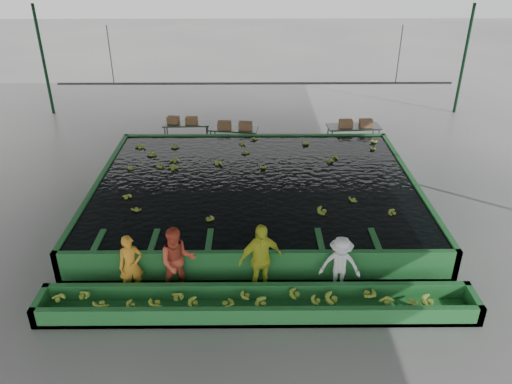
{
  "coord_description": "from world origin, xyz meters",
  "views": [
    {
      "loc": [
        -0.1,
        -12.47,
        7.8
      ],
      "look_at": [
        0.0,
        0.5,
        1.0
      ],
      "focal_mm": 35.0,
      "sensor_mm": 36.0,
      "label": 1
    }
  ],
  "objects_px": {
    "worker_d": "(340,265)",
    "packing_table_right": "(353,137)",
    "worker_b": "(177,261)",
    "box_stack_mid": "(235,129)",
    "box_stack_right": "(356,127)",
    "packing_table_left": "(187,133)",
    "worker_c": "(260,259)",
    "box_stack_left": "(183,123)",
    "worker_a": "(131,265)",
    "flotation_tank": "(256,193)",
    "packing_table_mid": "(234,138)",
    "sorting_trough": "(257,305)"
  },
  "relations": [
    {
      "from": "worker_d",
      "to": "packing_table_right",
      "type": "xyz_separation_m",
      "value": [
        1.95,
        9.02,
        -0.28
      ]
    },
    {
      "from": "worker_b",
      "to": "box_stack_mid",
      "type": "xyz_separation_m",
      "value": [
        1.09,
        8.94,
        -0.03
      ]
    },
    {
      "from": "box_stack_right",
      "to": "packing_table_right",
      "type": "bearing_deg",
      "value": 123.35
    },
    {
      "from": "packing_table_left",
      "to": "worker_c",
      "type": "bearing_deg",
      "value": -73.4
    },
    {
      "from": "box_stack_left",
      "to": "worker_a",
      "type": "bearing_deg",
      "value": -90.26
    },
    {
      "from": "box_stack_mid",
      "to": "packing_table_left",
      "type": "bearing_deg",
      "value": 159.92
    },
    {
      "from": "worker_a",
      "to": "box_stack_mid",
      "type": "relative_size",
      "value": 1.14
    },
    {
      "from": "packing_table_right",
      "to": "packing_table_left",
      "type": "bearing_deg",
      "value": 174.42
    },
    {
      "from": "worker_c",
      "to": "worker_d",
      "type": "height_order",
      "value": "worker_c"
    },
    {
      "from": "worker_b",
      "to": "box_stack_mid",
      "type": "distance_m",
      "value": 9.0
    },
    {
      "from": "flotation_tank",
      "to": "packing_table_left",
      "type": "distance_m",
      "value": 6.06
    },
    {
      "from": "packing_table_mid",
      "to": "sorting_trough",
      "type": "bearing_deg",
      "value": -85.05
    },
    {
      "from": "worker_d",
      "to": "box_stack_left",
      "type": "xyz_separation_m",
      "value": [
        -4.92,
        9.64,
        0.1
      ]
    },
    {
      "from": "packing_table_left",
      "to": "box_stack_left",
      "type": "relative_size",
      "value": 1.53
    },
    {
      "from": "packing_table_right",
      "to": "box_stack_left",
      "type": "xyz_separation_m",
      "value": [
        -6.87,
        0.62,
        0.38
      ]
    },
    {
      "from": "flotation_tank",
      "to": "worker_c",
      "type": "relative_size",
      "value": 5.34
    },
    {
      "from": "box_stack_left",
      "to": "worker_d",
      "type": "bearing_deg",
      "value": -62.96
    },
    {
      "from": "worker_b",
      "to": "packing_table_left",
      "type": "height_order",
      "value": "worker_b"
    },
    {
      "from": "worker_a",
      "to": "sorting_trough",
      "type": "bearing_deg",
      "value": -34.61
    },
    {
      "from": "worker_a",
      "to": "worker_b",
      "type": "height_order",
      "value": "worker_b"
    },
    {
      "from": "packing_table_left",
      "to": "packing_table_mid",
      "type": "xyz_separation_m",
      "value": [
        1.96,
        -0.65,
        0.0
      ]
    },
    {
      "from": "packing_table_right",
      "to": "box_stack_mid",
      "type": "relative_size",
      "value": 1.53
    },
    {
      "from": "worker_d",
      "to": "packing_table_right",
      "type": "bearing_deg",
      "value": 85.28
    },
    {
      "from": "worker_c",
      "to": "box_stack_left",
      "type": "bearing_deg",
      "value": 84.94
    },
    {
      "from": "flotation_tank",
      "to": "worker_a",
      "type": "distance_m",
      "value": 5.25
    },
    {
      "from": "packing_table_right",
      "to": "worker_b",
      "type": "bearing_deg",
      "value": -122.77
    },
    {
      "from": "box_stack_left",
      "to": "box_stack_mid",
      "type": "bearing_deg",
      "value": -18.03
    },
    {
      "from": "worker_c",
      "to": "box_stack_mid",
      "type": "height_order",
      "value": "worker_c"
    },
    {
      "from": "flotation_tank",
      "to": "worker_b",
      "type": "distance_m",
      "value": 4.71
    },
    {
      "from": "packing_table_left",
      "to": "packing_table_right",
      "type": "relative_size",
      "value": 0.9
    },
    {
      "from": "worker_c",
      "to": "box_stack_right",
      "type": "height_order",
      "value": "worker_c"
    },
    {
      "from": "packing_table_right",
      "to": "box_stack_right",
      "type": "relative_size",
      "value": 1.59
    },
    {
      "from": "packing_table_right",
      "to": "box_stack_right",
      "type": "height_order",
      "value": "box_stack_right"
    },
    {
      "from": "sorting_trough",
      "to": "packing_table_right",
      "type": "relative_size",
      "value": 4.8
    },
    {
      "from": "flotation_tank",
      "to": "box_stack_right",
      "type": "distance_m",
      "value": 6.13
    },
    {
      "from": "packing_table_left",
      "to": "packing_table_right",
      "type": "xyz_separation_m",
      "value": [
        6.73,
        -0.66,
        0.05
      ]
    },
    {
      "from": "worker_d",
      "to": "packing_table_left",
      "type": "xyz_separation_m",
      "value": [
        -4.78,
        9.67,
        -0.33
      ]
    },
    {
      "from": "packing_table_right",
      "to": "box_stack_mid",
      "type": "distance_m",
      "value": 4.73
    },
    {
      "from": "flotation_tank",
      "to": "worker_a",
      "type": "bearing_deg",
      "value": -124.81
    },
    {
      "from": "worker_c",
      "to": "packing_table_left",
      "type": "bearing_deg",
      "value": 84.13
    },
    {
      "from": "sorting_trough",
      "to": "worker_a",
      "type": "distance_m",
      "value": 3.14
    },
    {
      "from": "worker_b",
      "to": "box_stack_mid",
      "type": "relative_size",
      "value": 1.3
    },
    {
      "from": "sorting_trough",
      "to": "packing_table_right",
      "type": "height_order",
      "value": "packing_table_right"
    },
    {
      "from": "worker_d",
      "to": "packing_table_mid",
      "type": "bearing_deg",
      "value": 114.86
    },
    {
      "from": "packing_table_mid",
      "to": "packing_table_right",
      "type": "distance_m",
      "value": 4.77
    },
    {
      "from": "worker_a",
      "to": "worker_d",
      "type": "xyz_separation_m",
      "value": [
        4.96,
        0.0,
        -0.03
      ]
    },
    {
      "from": "worker_a",
      "to": "box_stack_mid",
      "type": "bearing_deg",
      "value": 56.54
    },
    {
      "from": "worker_a",
      "to": "box_stack_right",
      "type": "relative_size",
      "value": 1.19
    },
    {
      "from": "worker_a",
      "to": "box_stack_mid",
      "type": "height_order",
      "value": "worker_a"
    },
    {
      "from": "worker_d",
      "to": "worker_c",
      "type": "bearing_deg",
      "value": -172.52
    }
  ]
}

